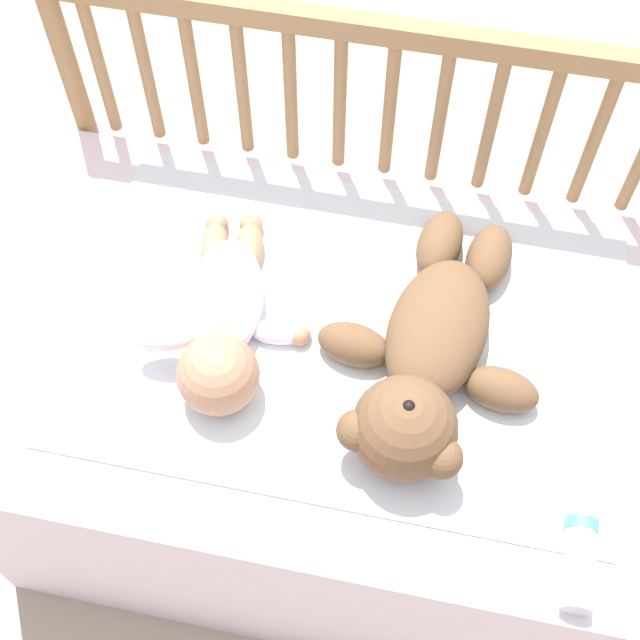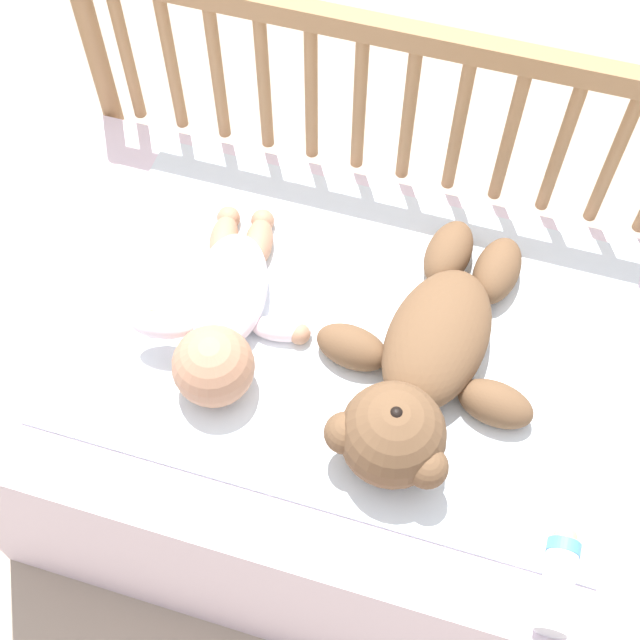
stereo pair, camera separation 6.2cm
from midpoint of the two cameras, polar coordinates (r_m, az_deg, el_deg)
name	(u,v)px [view 2 (the right image)]	position (r m, az deg, el deg)	size (l,w,h in m)	color
ground_plane	(319,471)	(1.90, 0.86, -9.68)	(12.00, 12.00, 0.00)	tan
crib_mattress	(318,417)	(1.65, 0.98, -6.26)	(1.08, 0.71, 0.54)	silver
crib_rail	(381,141)	(1.57, 5.09, 11.32)	(1.08, 0.04, 0.87)	#997047
blanket	(349,332)	(1.42, 3.15, -0.84)	(0.86, 0.59, 0.01)	white
teddy_bear	(424,368)	(1.34, 7.98, -3.11)	(0.35, 0.50, 0.16)	brown
baby	(225,315)	(1.39, -4.84, 0.26)	(0.27, 0.39, 0.12)	white
baby_bottle	(559,578)	(1.30, 16.43, -15.61)	(0.05, 0.15, 0.05)	white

